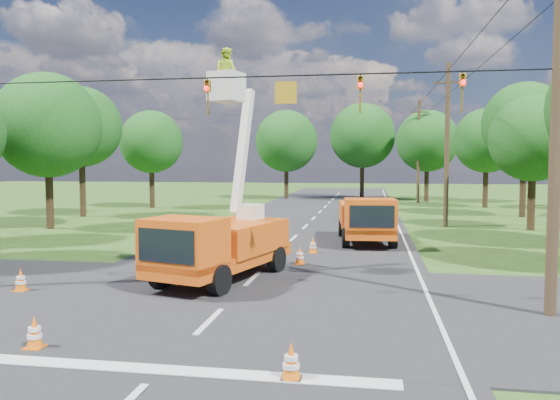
% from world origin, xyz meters
% --- Properties ---
extents(ground, '(140.00, 140.00, 0.00)m').
position_xyz_m(ground, '(0.00, 20.00, 0.00)').
color(ground, '#2B4915').
rests_on(ground, ground).
extents(road_main, '(12.00, 100.00, 0.06)m').
position_xyz_m(road_main, '(0.00, 20.00, 0.00)').
color(road_main, black).
rests_on(road_main, ground).
extents(road_cross, '(56.00, 10.00, 0.07)m').
position_xyz_m(road_cross, '(0.00, 2.00, 0.00)').
color(road_cross, black).
rests_on(road_cross, ground).
extents(stop_bar, '(9.00, 0.45, 0.02)m').
position_xyz_m(stop_bar, '(0.00, -3.20, 0.00)').
color(stop_bar, silver).
rests_on(stop_bar, ground).
extents(edge_line, '(0.12, 90.00, 0.02)m').
position_xyz_m(edge_line, '(5.60, 20.00, 0.00)').
color(edge_line, silver).
rests_on(edge_line, ground).
extents(bucket_truck, '(3.87, 6.50, 7.76)m').
position_xyz_m(bucket_truck, '(-1.03, 4.68, 1.63)').
color(bucket_truck, '#D8510F').
rests_on(bucket_truck, ground).
extents(second_truck, '(2.94, 6.36, 2.31)m').
position_xyz_m(second_truck, '(3.71, 14.12, 1.20)').
color(second_truck, '#D8510F').
rests_on(second_truck, ground).
extents(ground_worker, '(0.89, 0.85, 2.06)m').
position_xyz_m(ground_worker, '(-2.05, 3.82, 1.03)').
color(ground_worker, '#FF5B15').
rests_on(ground_worker, ground).
extents(distant_car, '(2.15, 4.43, 1.46)m').
position_xyz_m(distant_car, '(4.27, 27.63, 0.73)').
color(distant_car, black).
rests_on(distant_car, ground).
extents(traffic_cone_0, '(0.38, 0.38, 0.71)m').
position_xyz_m(traffic_cone_0, '(-3.11, -2.44, 0.36)').
color(traffic_cone_0, orange).
rests_on(traffic_cone_0, ground).
extents(traffic_cone_1, '(0.38, 0.38, 0.71)m').
position_xyz_m(traffic_cone_1, '(2.51, -3.22, 0.36)').
color(traffic_cone_1, orange).
rests_on(traffic_cone_1, ground).
extents(traffic_cone_2, '(0.38, 0.38, 0.71)m').
position_xyz_m(traffic_cone_2, '(1.23, 7.95, 0.36)').
color(traffic_cone_2, orange).
rests_on(traffic_cone_2, ground).
extents(traffic_cone_3, '(0.38, 0.38, 0.71)m').
position_xyz_m(traffic_cone_3, '(1.46, 10.59, 0.36)').
color(traffic_cone_3, orange).
rests_on(traffic_cone_3, ground).
extents(traffic_cone_4, '(0.38, 0.38, 0.71)m').
position_xyz_m(traffic_cone_4, '(-6.65, 2.19, 0.36)').
color(traffic_cone_4, orange).
rests_on(traffic_cone_4, ground).
extents(traffic_cone_7, '(0.38, 0.38, 0.71)m').
position_xyz_m(traffic_cone_7, '(3.53, 15.55, 0.36)').
color(traffic_cone_7, orange).
rests_on(traffic_cone_7, ground).
extents(pole_right_near, '(1.80, 0.30, 10.00)m').
position_xyz_m(pole_right_near, '(8.50, 2.00, 5.11)').
color(pole_right_near, '#4C3823').
rests_on(pole_right_near, ground).
extents(pole_right_mid, '(1.80, 0.30, 10.00)m').
position_xyz_m(pole_right_mid, '(8.50, 22.00, 5.11)').
color(pole_right_mid, '#4C3823').
rests_on(pole_right_mid, ground).
extents(pole_right_far, '(1.80, 0.30, 10.00)m').
position_xyz_m(pole_right_far, '(8.50, 42.00, 5.11)').
color(pole_right_far, '#4C3823').
rests_on(pole_right_far, ground).
extents(signal_span, '(18.00, 0.29, 1.07)m').
position_xyz_m(signal_span, '(2.23, 1.99, 5.88)').
color(signal_span, black).
rests_on(signal_span, ground).
extents(tree_left_d, '(6.20, 6.20, 9.24)m').
position_xyz_m(tree_left_d, '(-15.00, 17.00, 6.12)').
color(tree_left_d, '#382616').
rests_on(tree_left_d, ground).
extents(tree_left_e, '(5.80, 5.80, 9.41)m').
position_xyz_m(tree_left_e, '(-16.80, 24.00, 6.49)').
color(tree_left_e, '#382616').
rests_on(tree_left_e, ground).
extents(tree_left_f, '(5.40, 5.40, 8.40)m').
position_xyz_m(tree_left_f, '(-14.80, 32.00, 5.69)').
color(tree_left_f, '#382616').
rests_on(tree_left_f, ground).
extents(tree_right_c, '(5.00, 5.00, 7.83)m').
position_xyz_m(tree_right_c, '(13.20, 21.00, 5.31)').
color(tree_right_c, '#382616').
rests_on(tree_right_c, ground).
extents(tree_right_d, '(6.00, 6.00, 9.70)m').
position_xyz_m(tree_right_d, '(14.80, 29.00, 6.68)').
color(tree_right_d, '#382616').
rests_on(tree_right_d, ground).
extents(tree_right_e, '(5.60, 5.60, 8.63)m').
position_xyz_m(tree_right_e, '(13.80, 37.00, 5.81)').
color(tree_right_e, '#382616').
rests_on(tree_right_e, ground).
extents(tree_far_a, '(6.60, 6.60, 9.50)m').
position_xyz_m(tree_far_a, '(-5.00, 45.00, 6.19)').
color(tree_far_a, '#382616').
rests_on(tree_far_a, ground).
extents(tree_far_b, '(7.00, 7.00, 10.32)m').
position_xyz_m(tree_far_b, '(3.00, 47.00, 6.81)').
color(tree_far_b, '#382616').
rests_on(tree_far_b, ground).
extents(tree_far_c, '(6.20, 6.20, 9.18)m').
position_xyz_m(tree_far_c, '(9.50, 44.00, 6.06)').
color(tree_far_c, '#382616').
rests_on(tree_far_c, ground).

